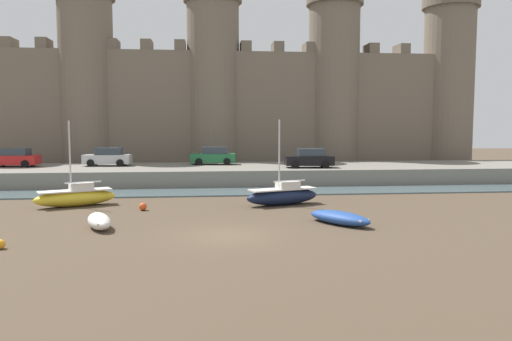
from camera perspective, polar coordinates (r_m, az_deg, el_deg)
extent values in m
plane|color=#4C3D2D|center=(22.86, -3.27, -7.42)|extent=(160.00, 160.00, 0.00)
cube|color=slate|center=(37.24, -4.31, -2.44)|extent=(80.00, 4.50, 0.10)
cube|color=slate|center=(44.37, -4.58, -0.39)|extent=(64.29, 10.00, 1.38)
cube|color=#706354|center=(53.77, -4.87, 6.61)|extent=(52.29, 2.80, 12.67)
cylinder|color=#706354|center=(55.22, -18.75, 8.98)|extent=(5.47, 5.47, 17.80)
cylinder|color=#706354|center=(53.90, -4.89, 9.34)|extent=(5.47, 5.47, 17.80)
cylinder|color=#706354|center=(55.70, 8.86, 9.16)|extent=(5.47, 5.47, 17.80)
cylinder|color=#675B4D|center=(57.13, 9.00, 18.60)|extent=(6.12, 6.12, 1.00)
cylinder|color=#706354|center=(60.34, 21.09, 8.56)|extent=(5.47, 5.47, 17.80)
cylinder|color=#675B4D|center=(61.67, 21.39, 17.31)|extent=(6.12, 6.12, 1.00)
cube|color=#6A5E4F|center=(57.80, -26.38, 12.85)|extent=(1.10, 2.52, 1.10)
cube|color=#6A5E4F|center=(56.73, -23.04, 13.13)|extent=(1.10, 2.52, 1.10)
cube|color=#6A5E4F|center=(55.16, -16.01, 13.57)|extent=(1.10, 2.52, 1.10)
cube|color=#6A5E4F|center=(54.69, -12.36, 13.73)|extent=(1.10, 2.52, 1.10)
cube|color=#6A5E4F|center=(54.43, -8.65, 13.83)|extent=(1.10, 2.52, 1.10)
cube|color=#6A5E4F|center=(54.55, -1.21, 13.87)|extent=(1.10, 2.52, 1.10)
cube|color=#6A5E4F|center=(54.94, 2.47, 13.80)|extent=(1.10, 2.52, 1.10)
cube|color=#6A5E4F|center=(55.54, 6.09, 13.68)|extent=(1.10, 2.52, 1.10)
cube|color=#6A5E4F|center=(57.33, 13.01, 13.31)|extent=(1.10, 2.52, 1.10)
cube|color=#6A5E4F|center=(58.52, 16.27, 13.07)|extent=(1.10, 2.52, 1.10)
ellipsoid|color=silver|center=(25.39, -17.49, -5.53)|extent=(1.93, 3.04, 0.74)
ellipsoid|color=white|center=(25.38, -17.49, -5.40)|extent=(1.55, 2.48, 0.41)
cube|color=beige|center=(25.58, -17.57, -5.23)|extent=(0.87, 0.48, 0.06)
cube|color=beige|center=(24.29, -17.10, -5.81)|extent=(0.62, 0.45, 0.08)
ellipsoid|color=yellow|center=(32.74, -19.94, -2.98)|extent=(4.99, 3.28, 1.02)
cube|color=silver|center=(32.68, -19.97, -2.17)|extent=(4.38, 2.85, 0.08)
cube|color=silver|center=(32.72, -19.35, -1.69)|extent=(1.61, 1.39, 0.44)
cylinder|color=silver|center=(32.44, -20.51, 1.61)|extent=(0.10, 0.10, 4.26)
cylinder|color=silver|center=(32.71, -19.16, -1.28)|extent=(2.02, 0.98, 0.08)
ellipsoid|color=#141E3D|center=(31.35, 3.05, -3.01)|extent=(5.08, 2.90, 1.04)
cube|color=silver|center=(31.28, 3.06, -2.14)|extent=(4.46, 2.51, 0.08)
cube|color=silver|center=(31.43, 3.65, -1.63)|extent=(1.59, 1.28, 0.44)
cylinder|color=silver|center=(30.96, 2.68, 1.86)|extent=(0.10, 0.10, 4.30)
cylinder|color=silver|center=(31.46, 3.85, -1.20)|extent=(2.11, 0.81, 0.08)
ellipsoid|color=#234793|center=(25.63, 9.52, -5.35)|extent=(3.16, 3.76, 0.66)
ellipsoid|color=blue|center=(25.61, 9.52, -5.22)|extent=(2.55, 3.06, 0.36)
cube|color=beige|center=(25.78, 9.04, -5.05)|extent=(0.99, 0.78, 0.06)
cube|color=beige|center=(24.73, 12.12, -5.59)|extent=(0.73, 0.63, 0.08)
sphere|color=orange|center=(22.82, -27.19, -7.51)|extent=(0.39, 0.39, 0.39)
sphere|color=#E04C1E|center=(30.05, -12.81, -4.05)|extent=(0.46, 0.46, 0.46)
cube|color=#1E6638|center=(46.32, -4.93, 1.44)|extent=(4.17, 1.87, 0.80)
cube|color=#2D3842|center=(46.28, -4.75, 2.31)|extent=(2.32, 1.59, 0.64)
cylinder|color=black|center=(45.54, -6.56, 1.01)|extent=(0.65, 0.21, 0.64)
cylinder|color=black|center=(47.23, -6.45, 1.16)|extent=(0.65, 0.21, 0.64)
cylinder|color=black|center=(45.48, -3.36, 1.03)|extent=(0.65, 0.21, 0.64)
cylinder|color=black|center=(47.17, -3.36, 1.18)|extent=(0.65, 0.21, 0.64)
cube|color=red|center=(48.35, -25.94, 1.10)|extent=(4.17, 1.87, 0.80)
cube|color=#2D3842|center=(48.25, -25.81, 1.93)|extent=(2.32, 1.59, 0.64)
cylinder|color=black|center=(49.64, -26.91, 0.83)|extent=(0.65, 0.21, 0.64)
cylinder|color=black|center=(47.11, -24.89, 0.70)|extent=(0.65, 0.21, 0.64)
cylinder|color=black|center=(48.69, -24.16, 0.86)|extent=(0.65, 0.21, 0.64)
cube|color=black|center=(42.95, 6.09, 1.14)|extent=(4.17, 1.87, 0.80)
cube|color=#2D3842|center=(42.93, 6.29, 2.07)|extent=(2.32, 1.59, 0.64)
cylinder|color=black|center=(41.94, 4.56, 0.67)|extent=(0.65, 0.21, 0.64)
cylinder|color=black|center=(43.62, 4.25, 0.85)|extent=(0.65, 0.21, 0.64)
cylinder|color=black|center=(42.37, 7.97, 0.69)|extent=(0.65, 0.21, 0.64)
cylinder|color=black|center=(44.03, 7.53, 0.86)|extent=(0.65, 0.21, 0.64)
cube|color=#B2B5B7|center=(46.46, -16.62, 1.26)|extent=(4.17, 1.87, 0.80)
cube|color=#2D3842|center=(46.38, -16.46, 2.12)|extent=(2.32, 1.59, 0.64)
cylinder|color=black|center=(45.96, -18.39, 0.82)|extent=(0.65, 0.21, 0.64)
cylinder|color=black|center=(47.60, -17.87, 0.98)|extent=(0.65, 0.21, 0.64)
cylinder|color=black|center=(45.37, -15.29, 0.85)|extent=(0.65, 0.21, 0.64)
cylinder|color=black|center=(47.03, -14.87, 1.00)|extent=(0.65, 0.21, 0.64)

